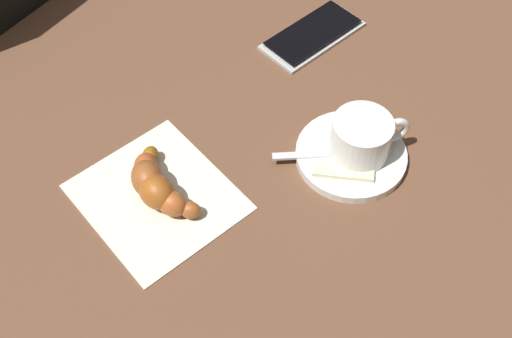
{
  "coord_description": "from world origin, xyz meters",
  "views": [
    {
      "loc": [
        0.22,
        0.38,
        0.6
      ],
      "look_at": [
        -0.0,
        0.01,
        0.02
      ],
      "focal_mm": 44.53,
      "sensor_mm": 36.0,
      "label": 1
    }
  ],
  "objects_px": {
    "saucer": "(351,155)",
    "sugar_packet": "(343,171)",
    "napkin": "(157,197)",
    "cell_phone": "(313,34)",
    "espresso_cup": "(362,137)",
    "teaspoon": "(352,152)",
    "croissant": "(156,185)"
  },
  "relations": [
    {
      "from": "sugar_packet",
      "to": "croissant",
      "type": "xyz_separation_m",
      "value": [
        0.19,
        -0.09,
        0.01
      ]
    },
    {
      "from": "saucer",
      "to": "espresso_cup",
      "type": "xyz_separation_m",
      "value": [
        -0.01,
        0.0,
        0.03
      ]
    },
    {
      "from": "saucer",
      "to": "napkin",
      "type": "relative_size",
      "value": 0.77
    },
    {
      "from": "napkin",
      "to": "croissant",
      "type": "distance_m",
      "value": 0.02
    },
    {
      "from": "sugar_packet",
      "to": "napkin",
      "type": "bearing_deg",
      "value": -165.37
    },
    {
      "from": "espresso_cup",
      "to": "cell_phone",
      "type": "relative_size",
      "value": 0.6
    },
    {
      "from": "saucer",
      "to": "teaspoon",
      "type": "distance_m",
      "value": 0.01
    },
    {
      "from": "napkin",
      "to": "cell_phone",
      "type": "height_order",
      "value": "cell_phone"
    },
    {
      "from": "sugar_packet",
      "to": "teaspoon",
      "type": "bearing_deg",
      "value": 72.06
    },
    {
      "from": "espresso_cup",
      "to": "napkin",
      "type": "relative_size",
      "value": 0.54
    },
    {
      "from": "sugar_packet",
      "to": "napkin",
      "type": "height_order",
      "value": "sugar_packet"
    },
    {
      "from": "teaspoon",
      "to": "croissant",
      "type": "distance_m",
      "value": 0.23
    },
    {
      "from": "teaspoon",
      "to": "croissant",
      "type": "xyz_separation_m",
      "value": [
        0.22,
        -0.07,
        0.01
      ]
    },
    {
      "from": "napkin",
      "to": "cell_phone",
      "type": "xyz_separation_m",
      "value": [
        -0.3,
        -0.13,
        0.0
      ]
    },
    {
      "from": "espresso_cup",
      "to": "napkin",
      "type": "bearing_deg",
      "value": -17.94
    },
    {
      "from": "sugar_packet",
      "to": "croissant",
      "type": "height_order",
      "value": "croissant"
    },
    {
      "from": "cell_phone",
      "to": "teaspoon",
      "type": "bearing_deg",
      "value": 67.32
    },
    {
      "from": "napkin",
      "to": "sugar_packet",
      "type": "bearing_deg",
      "value": 155.35
    },
    {
      "from": "teaspoon",
      "to": "napkin",
      "type": "bearing_deg",
      "value": -18.25
    },
    {
      "from": "sugar_packet",
      "to": "espresso_cup",
      "type": "bearing_deg",
      "value": 62.4
    },
    {
      "from": "napkin",
      "to": "cell_phone",
      "type": "relative_size",
      "value": 1.11
    },
    {
      "from": "cell_phone",
      "to": "croissant",
      "type": "bearing_deg",
      "value": 22.65
    },
    {
      "from": "saucer",
      "to": "teaspoon",
      "type": "height_order",
      "value": "teaspoon"
    },
    {
      "from": "espresso_cup",
      "to": "sugar_packet",
      "type": "relative_size",
      "value": 1.33
    },
    {
      "from": "espresso_cup",
      "to": "teaspoon",
      "type": "xyz_separation_m",
      "value": [
        0.01,
        -0.0,
        -0.02
      ]
    },
    {
      "from": "teaspoon",
      "to": "espresso_cup",
      "type": "bearing_deg",
      "value": 169.72
    },
    {
      "from": "sugar_packet",
      "to": "saucer",
      "type": "bearing_deg",
      "value": 74.71
    },
    {
      "from": "espresso_cup",
      "to": "cell_phone",
      "type": "distance_m",
      "value": 0.22
    },
    {
      "from": "saucer",
      "to": "sugar_packet",
      "type": "relative_size",
      "value": 1.87
    },
    {
      "from": "napkin",
      "to": "espresso_cup",
      "type": "bearing_deg",
      "value": 162.06
    },
    {
      "from": "napkin",
      "to": "cell_phone",
      "type": "distance_m",
      "value": 0.33
    },
    {
      "from": "cell_phone",
      "to": "sugar_packet",
      "type": "bearing_deg",
      "value": 63.21
    }
  ]
}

